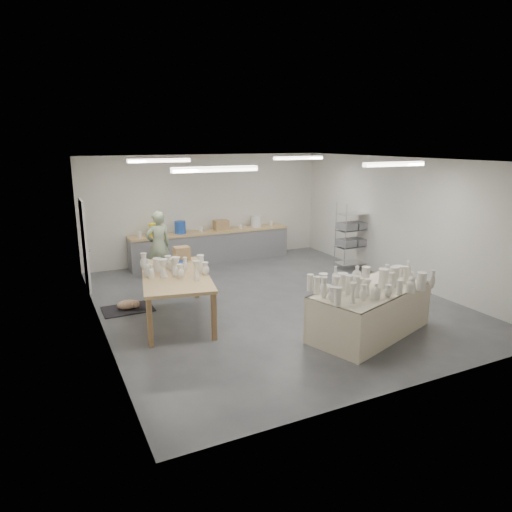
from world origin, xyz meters
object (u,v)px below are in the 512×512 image
work_table (175,272)px  potter (158,246)px  drying_table (370,309)px  red_stool (157,266)px

work_table → potter: size_ratio=1.52×
work_table → potter: 2.62m
drying_table → work_table: (-2.90, 2.26, 0.46)m
drying_table → work_table: 3.71m
drying_table → red_stool: drying_table is taller
red_stool → work_table: bearing=-96.6°
drying_table → work_table: bearing=123.1°
drying_table → red_stool: 5.74m
work_table → red_stool: 2.95m
drying_table → potter: bearing=99.0°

